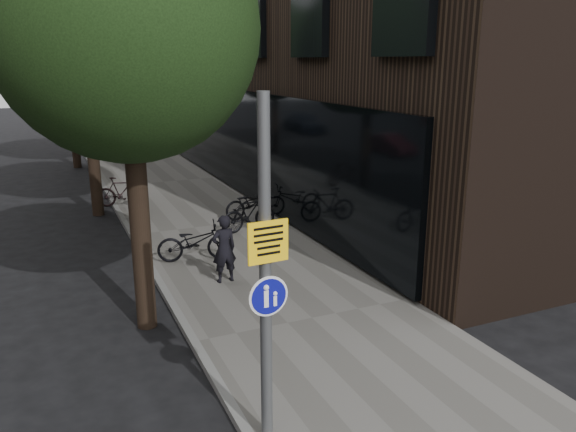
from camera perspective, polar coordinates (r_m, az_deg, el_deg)
ground at (r=8.21m, az=11.80°, el=-20.50°), size 120.00×120.00×0.00m
sidewalk at (r=16.57m, az=-7.81°, el=-1.15°), size 4.50×60.00×0.12m
curb_edge at (r=16.13m, az=-15.50°, el=-2.04°), size 0.15×60.00×0.13m
street_tree_near at (r=10.05m, az=-15.81°, el=16.83°), size 4.40×4.40×7.50m
street_tree_mid at (r=18.49m, az=-19.91°, el=15.70°), size 5.00×5.00×7.80m
street_tree_far at (r=27.47m, az=-21.49°, el=15.23°), size 5.00×5.00×7.80m
signpost at (r=6.67m, az=-2.32°, el=-6.21°), size 0.50×0.15×4.35m
pedestrian at (r=12.16m, az=-6.53°, el=-3.33°), size 0.57×0.40×1.50m
parked_bike_facade_near at (r=17.09m, az=-3.54°, el=1.35°), size 1.85×0.75×0.95m
parked_bike_facade_far at (r=15.80m, az=-3.97°, el=0.26°), size 1.73×0.74×1.01m
parked_bike_curb_near at (r=13.63m, az=-9.43°, el=-2.59°), size 1.87×0.95×0.94m
parked_bike_curb_far at (r=19.18m, az=-16.55°, el=2.36°), size 1.71×0.99×0.99m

